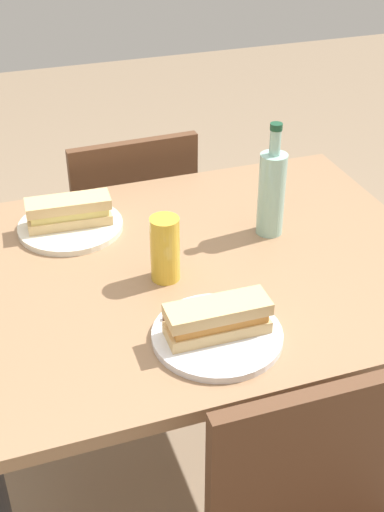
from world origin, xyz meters
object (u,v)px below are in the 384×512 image
Objects in this scene: beer_glass at (165,249)px; dining_table at (192,306)px; chair_far at (130,235)px; knife_near at (202,314)px; plate_far at (71,226)px; baguette_sandwich_near at (218,319)px; water_bottle at (272,191)px; knife_far at (63,212)px; plate_near at (217,335)px; baguette_sandwich_far at (69,211)px.

dining_table is at bearing 25.24° from beer_glass.
chair_far is at bearing 83.53° from beer_glass.
knife_near is 0.71× the size of plate_far.
baguette_sandwich_near is 0.72× the size of water_bottle.
knife_near is at bearing -134.62° from water_bottle.
knife_far is at bearing 116.69° from beer_glass.
baguette_sandwich_near is at bearing -81.68° from beer_glass.
plate_near is 1.42× the size of knife_near.
plate_far is at bearing 110.90° from baguette_sandwich_near.
beer_glass is (-0.29, -0.10, -0.04)m from water_bottle.
water_bottle is at bearing -20.52° from plate_far.
plate_near is 0.24m from beer_glass.
plate_far is at bearing -82.10° from knife_far.
dining_table is at bearing -162.34° from water_bottle.
baguette_sandwich_far is at bearing -121.08° from chair_far.
plate_near is at bearing -127.97° from water_bottle.
baguette_sandwich_near is at bearing 82.87° from plate_near.
baguette_sandwich_far reaches higher than plate_far.
baguette_sandwich_far reaches higher than knife_near.
water_bottle is at bearing 52.03° from plate_near.
beer_glass is at bearing 98.32° from plate_near.
baguette_sandwich_near is 0.79× the size of plate_far.
dining_table is 0.36m from plate_far.
knife_near reaches higher than dining_table.
knife_far reaches higher than plate_near.
baguette_sandwich_near reaches higher than dining_table.
water_bottle reaches higher than beer_glass.
dining_table is 4.01× the size of water_bottle.
plate_near is 1.41× the size of knife_far.
baguette_sandwich_near is at bearing -69.10° from baguette_sandwich_far.
beer_glass is (-0.03, 0.23, 0.07)m from plate_near.
water_bottle reaches higher than dining_table.
knife_far is (-0.24, -0.33, 0.31)m from chair_far.
baguette_sandwich_near is at bearing -69.10° from plate_far.
beer_glass reaches higher than plate_far.
knife_near is (-0.05, -0.83, 0.31)m from chair_far.
plate_far is (-0.19, 0.50, -0.04)m from baguette_sandwich_near.
chair_far is 0.51m from knife_far.
baguette_sandwich_far is 0.32m from beer_glass.
beer_glass is at bearing -96.47° from chair_far.
water_bottle is 1.87× the size of beer_glass.
plate_far is at bearing 112.22° from knife_near.
baguette_sandwich_far is 0.07m from knife_far.
water_bottle reaches higher than chair_far.
water_bottle is (0.22, 0.07, 0.23)m from dining_table.
beer_glass is (-0.08, -0.66, 0.36)m from chair_far.
knife_far is (-0.01, 0.06, -0.03)m from baguette_sandwich_far.
dining_table is at bearing -90.23° from chair_far.
baguette_sandwich_near is (0.00, 0.00, 0.04)m from plate_near.
knife_far is (-0.20, 0.56, -0.03)m from baguette_sandwich_near.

